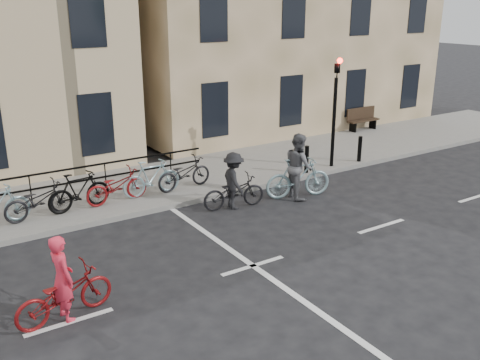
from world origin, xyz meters
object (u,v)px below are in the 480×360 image
traffic_light (335,99)px  cyclist_pink (64,290)px  bench (362,118)px  cyclist_grey (298,172)px  cyclist_dark (234,187)px

traffic_light → cyclist_pink: size_ratio=2.03×
bench → cyclist_grey: bearing=-146.9°
cyclist_grey → cyclist_dark: cyclist_grey is taller
cyclist_grey → cyclist_dark: size_ratio=1.10×
bench → cyclist_pink: bearing=-153.3°
cyclist_pink → bench: bearing=-72.6°
bench → cyclist_grey: cyclist_grey is taller
cyclist_dark → cyclist_grey: bearing=-88.7°
cyclist_grey → cyclist_pink: bearing=125.7°
traffic_light → cyclist_pink: bearing=-157.8°
bench → cyclist_dark: 10.54m
traffic_light → cyclist_grey: traffic_light is taller
bench → cyclist_pink: 16.79m
cyclist_pink → cyclist_dark: 6.26m
traffic_light → cyclist_grey: bearing=-151.1°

